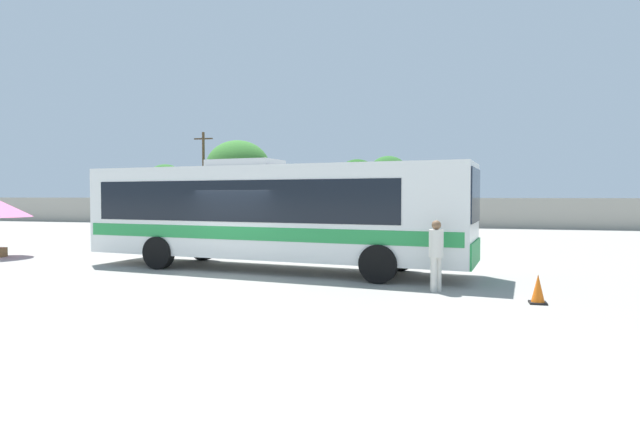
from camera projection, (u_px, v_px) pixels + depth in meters
The scene contains 12 objects.
ground_plane at pixel (321, 243), 25.36m from camera, with size 300.00×300.00×0.00m, color gray.
perimeter_wall at pixel (370, 212), 39.51m from camera, with size 80.00×0.30×2.17m, color #9E998C.
coach_bus_white_green at pixel (267, 211), 16.28m from camera, with size 12.58×4.02×3.47m.
attendant_by_bus_door at pixel (436, 251), 12.53m from camera, with size 0.49×0.49×1.73m.
parked_car_leftmost_red at pixel (255, 217), 38.90m from camera, with size 4.36×2.20×1.45m.
parked_car_second_silver at pixel (341, 217), 37.08m from camera, with size 4.44×2.30×1.53m.
utility_pole_near at pixel (204, 175), 47.26m from camera, with size 1.80×0.24×8.15m.
roadside_tree_left at pixel (165, 181), 48.99m from camera, with size 3.62×3.62×5.32m.
roadside_tree_midleft at pixel (238, 168), 46.57m from camera, with size 5.76×5.76×7.33m.
roadside_tree_midright at pixel (357, 177), 45.68m from camera, with size 3.55×3.55×5.57m.
roadside_tree_right at pixel (388, 173), 45.77m from camera, with size 3.44×3.44×5.87m.
traffic_cone_on_apron at pixel (538, 289), 11.14m from camera, with size 0.36×0.36×0.64m.
Camera 1 is at (6.48, -14.45, 2.33)m, focal length 29.02 mm.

